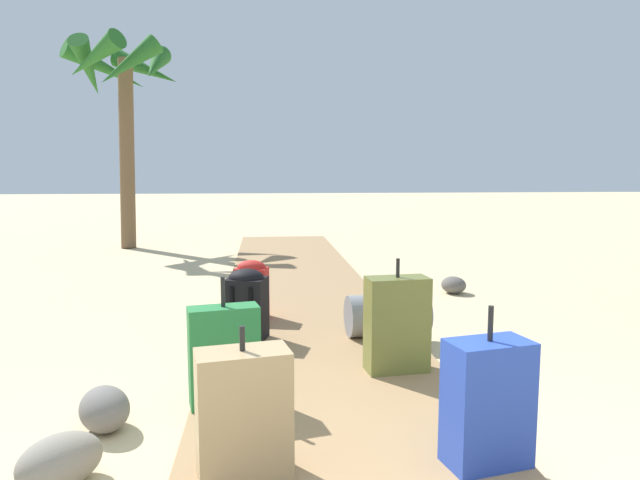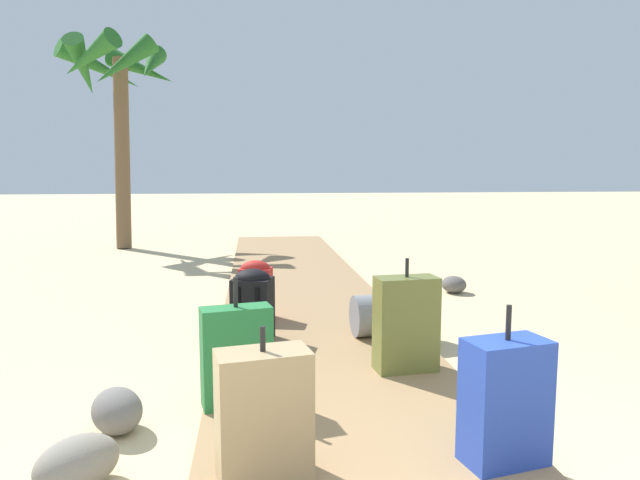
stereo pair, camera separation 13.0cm
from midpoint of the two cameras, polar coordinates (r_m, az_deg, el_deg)
ground_plane at (r=5.60m, az=-1.91°, el=-7.49°), size 60.00×60.00×0.00m
boardwalk at (r=6.55m, az=-2.65°, el=-4.99°), size 1.62×9.92×0.08m
duffel_bag_grey at (r=4.64m, az=6.56°, el=-7.43°), size 0.67×0.38×0.45m
backpack_red at (r=5.13m, az=-7.21°, el=-4.81°), size 0.32×0.26×0.52m
suitcase_olive at (r=3.82m, az=7.67°, el=-8.35°), size 0.42×0.24×0.75m
suitcase_tan at (r=2.54m, az=-7.21°, el=-17.10°), size 0.43×0.29×0.67m
suitcase_green at (r=3.30m, az=-9.52°, el=-11.43°), size 0.42×0.24×0.73m
suitcase_blue at (r=2.76m, az=16.82°, el=-15.30°), size 0.41×0.29×0.73m
backpack_black at (r=4.48m, az=-7.62°, el=-6.28°), size 0.35×0.33×0.56m
palm_tree_far_left at (r=11.12m, az=-20.16°, el=14.69°), size 2.23×2.30×3.76m
rock_left_near at (r=3.38m, az=-20.82°, el=-15.74°), size 0.38×0.42×0.24m
rock_left_far at (r=2.92m, az=-24.48°, el=-19.76°), size 0.46×0.46×0.23m
rock_right_far at (r=6.71m, az=12.78°, el=-4.39°), size 0.34×0.36×0.19m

